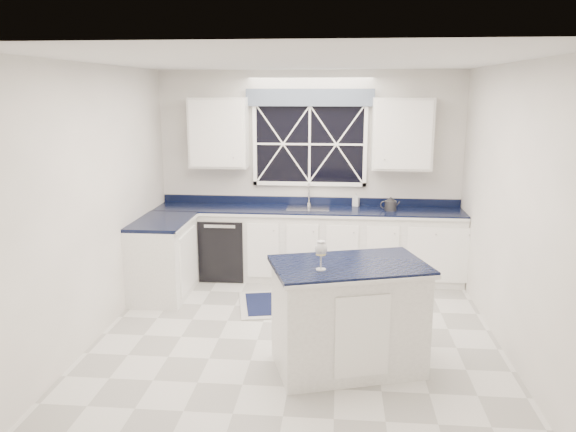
# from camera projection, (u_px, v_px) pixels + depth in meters

# --- Properties ---
(ground) EXTENTS (4.50, 4.50, 0.00)m
(ground) POSITION_uv_depth(u_px,v_px,m) (296.00, 341.00, 5.59)
(ground) COLOR silver
(ground) RESTS_ON ground
(back_wall) EXTENTS (4.00, 0.10, 2.70)m
(back_wall) POSITION_uv_depth(u_px,v_px,m) (310.00, 174.00, 7.47)
(back_wall) COLOR white
(back_wall) RESTS_ON ground
(base_cabinets) EXTENTS (3.99, 1.60, 0.90)m
(base_cabinets) POSITION_uv_depth(u_px,v_px,m) (281.00, 248.00, 7.25)
(base_cabinets) COLOR white
(base_cabinets) RESTS_ON ground
(countertop) EXTENTS (3.98, 0.64, 0.04)m
(countertop) POSITION_uv_depth(u_px,v_px,m) (308.00, 210.00, 7.28)
(countertop) COLOR black
(countertop) RESTS_ON base_cabinets
(dishwasher) EXTENTS (0.60, 0.58, 0.82)m
(dishwasher) POSITION_uv_depth(u_px,v_px,m) (226.00, 246.00, 7.49)
(dishwasher) COLOR black
(dishwasher) RESTS_ON ground
(window) EXTENTS (1.65, 0.09, 1.26)m
(window) POSITION_uv_depth(u_px,v_px,m) (310.00, 138.00, 7.32)
(window) COLOR black
(window) RESTS_ON ground
(upper_cabinets) EXTENTS (3.10, 0.34, 0.90)m
(upper_cabinets) POSITION_uv_depth(u_px,v_px,m) (309.00, 133.00, 7.19)
(upper_cabinets) COLOR white
(upper_cabinets) RESTS_ON ground
(faucet) EXTENTS (0.05, 0.20, 0.30)m
(faucet) POSITION_uv_depth(u_px,v_px,m) (309.00, 194.00, 7.43)
(faucet) COLOR silver
(faucet) RESTS_ON countertop
(island) EXTENTS (1.49, 1.14, 0.98)m
(island) POSITION_uv_depth(u_px,v_px,m) (348.00, 316.00, 4.97)
(island) COLOR white
(island) RESTS_ON ground
(rug) EXTENTS (1.56, 1.14, 0.02)m
(rug) POSITION_uv_depth(u_px,v_px,m) (300.00, 303.00, 6.57)
(rug) COLOR #AAAAA6
(rug) RESTS_ON ground
(kettle) EXTENTS (0.25, 0.15, 0.18)m
(kettle) POSITION_uv_depth(u_px,v_px,m) (390.00, 204.00, 7.15)
(kettle) COLOR #2D2D30
(kettle) RESTS_ON countertop
(wine_glass) EXTENTS (0.11, 0.11, 0.25)m
(wine_glass) POSITION_uv_depth(u_px,v_px,m) (321.00, 250.00, 4.65)
(wine_glass) COLOR silver
(wine_glass) RESTS_ON island
(soap_bottle) EXTENTS (0.10, 0.10, 0.18)m
(soap_bottle) POSITION_uv_depth(u_px,v_px,m) (356.00, 200.00, 7.41)
(soap_bottle) COLOR silver
(soap_bottle) RESTS_ON countertop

